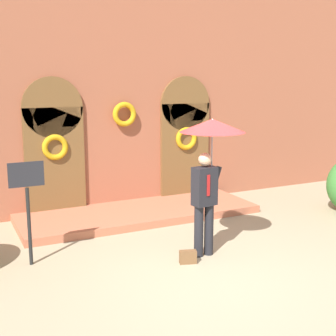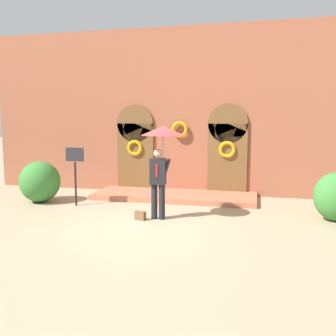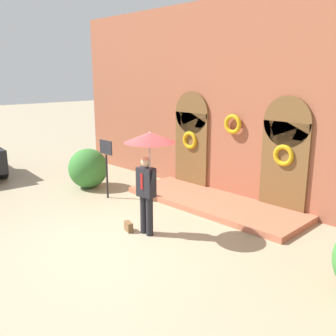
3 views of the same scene
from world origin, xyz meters
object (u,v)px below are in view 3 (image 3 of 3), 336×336
(person_with_umbrella, at_px, (149,153))
(handbag, at_px, (129,227))
(shrub_left, at_px, (88,168))
(sign_post, at_px, (106,159))

(person_with_umbrella, xyz_separation_m, handbag, (-0.51, -0.20, -1.80))
(handbag, xyz_separation_m, shrub_left, (-3.65, 1.30, 0.52))
(shrub_left, bearing_deg, handbag, -19.57)
(person_with_umbrella, distance_m, handbag, 1.88)
(handbag, relative_size, shrub_left, 0.22)
(shrub_left, bearing_deg, sign_post, -8.72)
(sign_post, bearing_deg, person_with_umbrella, -17.43)
(handbag, height_order, sign_post, sign_post)
(handbag, bearing_deg, sign_post, 171.60)
(sign_post, bearing_deg, handbag, -25.07)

